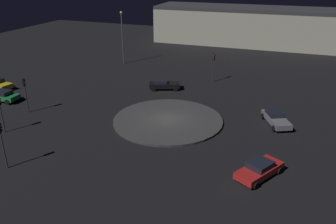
% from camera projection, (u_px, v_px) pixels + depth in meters
% --- Properties ---
extents(ground_plane, '(119.57, 119.57, 0.00)m').
position_uv_depth(ground_plane, '(168.00, 121.00, 39.32)').
color(ground_plane, black).
extents(roundabout_island, '(12.46, 12.46, 0.24)m').
position_uv_depth(roundabout_island, '(168.00, 120.00, 39.28)').
color(roundabout_island, '#383838').
rests_on(roundabout_island, ground_plane).
extents(car_green, '(4.43, 2.15, 1.42)m').
position_uv_depth(car_green, '(2.00, 95.00, 44.77)').
color(car_green, '#1E7238').
rests_on(car_green, ground_plane).
extents(car_black, '(4.62, 3.18, 1.39)m').
position_uv_depth(car_black, '(164.00, 84.00, 48.95)').
color(car_black, black).
rests_on(car_black, ground_plane).
extents(car_grey, '(3.66, 4.90, 1.41)m').
position_uv_depth(car_grey, '(276.00, 118.00, 38.25)').
color(car_grey, slate).
rests_on(car_grey, ground_plane).
extents(car_red, '(3.84, 4.90, 1.42)m').
position_uv_depth(car_red, '(259.00, 169.00, 28.78)').
color(car_red, red).
rests_on(car_red, ground_plane).
extents(traffic_light_northeast, '(0.40, 0.37, 3.97)m').
position_uv_depth(traffic_light_northeast, '(0.00, 108.00, 35.61)').
color(traffic_light_northeast, '#2D2D2D').
rests_on(traffic_light_northeast, ground_plane).
extents(traffic_light_east, '(0.38, 0.34, 4.26)m').
position_uv_depth(traffic_light_east, '(25.00, 89.00, 40.40)').
color(traffic_light_east, '#2D2D2D').
rests_on(traffic_light_east, ground_plane).
extents(traffic_light_northeast_near, '(0.37, 0.40, 4.38)m').
position_uv_depth(traffic_light_northeast_near, '(1.00, 136.00, 29.08)').
color(traffic_light_northeast_near, '#2D2D2D').
rests_on(traffic_light_northeast_near, ground_plane).
extents(traffic_light_south, '(0.32, 0.37, 4.30)m').
position_uv_depth(traffic_light_south, '(214.00, 62.00, 51.14)').
color(traffic_light_south, '#2D2D2D').
rests_on(traffic_light_south, ground_plane).
extents(streetlamp_southeast, '(0.45, 0.45, 9.10)m').
position_uv_depth(streetlamp_southeast, '(122.00, 33.00, 59.89)').
color(streetlamp_southeast, '#4C4C51').
rests_on(streetlamp_southeast, ground_plane).
extents(store_building, '(39.74, 11.62, 7.96)m').
position_uv_depth(store_building, '(246.00, 26.00, 75.88)').
color(store_building, '#ADA893').
rests_on(store_building, ground_plane).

